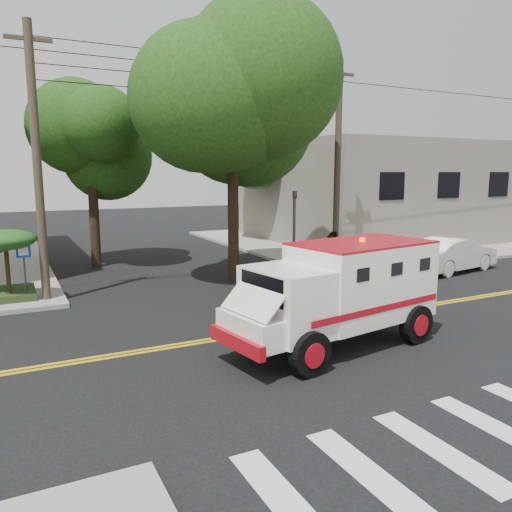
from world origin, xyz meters
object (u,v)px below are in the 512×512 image
pedestrian_b (332,252)px  pedestrian_a (329,253)px  armored_truck (340,289)px  parked_sedan (453,254)px

pedestrian_b → pedestrian_a: bearing=11.4°
armored_truck → pedestrian_a: bearing=47.7°
parked_sedan → pedestrian_b: pedestrian_b is taller
pedestrian_b → armored_truck: bearing=67.3°
parked_sedan → pedestrian_a: pedestrian_a is taller
parked_sedan → pedestrian_b: bearing=63.2°
parked_sedan → pedestrian_a: size_ratio=2.88×
armored_truck → parked_sedan: 11.69m
armored_truck → pedestrian_a: armored_truck is taller
armored_truck → pedestrian_b: (4.95, 7.32, -0.47)m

